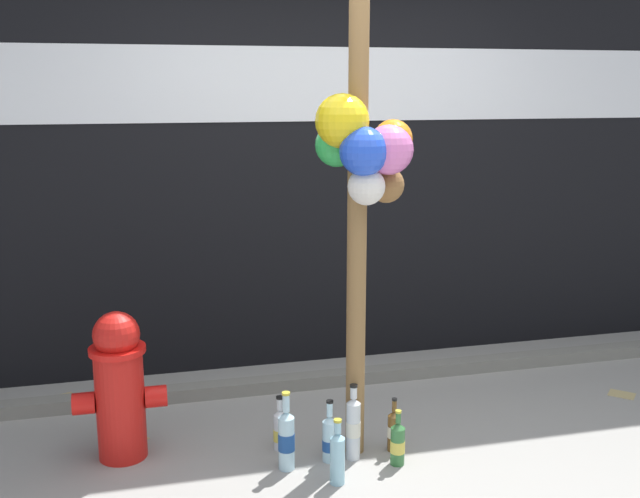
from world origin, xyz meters
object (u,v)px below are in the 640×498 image
at_px(memorial_post, 363,122).
at_px(bottle_6, 398,443).
at_px(bottle_0, 337,456).
at_px(bottle_2, 286,439).
at_px(bottle_4, 280,429).
at_px(bottle_3, 353,427).
at_px(bottle_1, 330,438).
at_px(bottle_5, 394,430).
at_px(fire_hydrant, 119,385).

height_order(memorial_post, bottle_6, memorial_post).
relative_size(bottle_0, bottle_2, 0.81).
bearing_deg(bottle_4, bottle_3, -28.84).
relative_size(bottle_1, bottle_4, 1.11).
xyz_separation_m(bottle_0, bottle_3, (0.14, 0.21, 0.03)).
distance_m(bottle_1, bottle_6, 0.34).
relative_size(bottle_0, bottle_4, 1.12).
bearing_deg(bottle_5, bottle_0, -146.38).
xyz_separation_m(bottle_0, bottle_4, (-0.20, 0.40, -0.03)).
relative_size(bottle_1, bottle_5, 1.13).
bearing_deg(bottle_4, bottle_5, -15.40).
height_order(bottle_0, bottle_3, bottle_3).
distance_m(bottle_1, bottle_2, 0.23).
bearing_deg(bottle_4, bottle_1, -39.93).
relative_size(fire_hydrant, bottle_4, 2.63).
bearing_deg(bottle_6, bottle_1, 160.08).
height_order(bottle_1, bottle_3, bottle_3).
height_order(bottle_1, bottle_6, bottle_1).
xyz_separation_m(memorial_post, bottle_0, (-0.18, -0.24, -1.54)).
bearing_deg(bottle_3, bottle_0, -123.33).
height_order(fire_hydrant, bottle_0, fire_hydrant).
height_order(memorial_post, fire_hydrant, memorial_post).
xyz_separation_m(bottle_0, bottle_5, (0.37, 0.24, -0.03)).
relative_size(memorial_post, bottle_1, 9.07).
bearing_deg(bottle_4, bottle_0, -63.70).
bearing_deg(bottle_4, bottle_6, -29.02).
xyz_separation_m(bottle_5, bottle_6, (-0.03, -0.14, -0.00)).
xyz_separation_m(bottle_0, bottle_2, (-0.21, 0.19, 0.02)).
bearing_deg(bottle_5, bottle_2, -174.83).
xyz_separation_m(bottle_3, bottle_4, (-0.34, 0.19, -0.06)).
xyz_separation_m(bottle_0, bottle_6, (0.34, 0.10, -0.03)).
distance_m(memorial_post, bottle_0, 1.56).
relative_size(bottle_3, bottle_5, 1.38).
bearing_deg(bottle_6, bottle_5, 78.02).
height_order(memorial_post, bottle_3, memorial_post).
height_order(bottle_3, bottle_4, bottle_3).
bearing_deg(bottle_1, fire_hydrant, 163.39).
relative_size(bottle_0, bottle_1, 1.00).
xyz_separation_m(bottle_2, bottle_5, (0.57, 0.05, -0.05)).
bearing_deg(fire_hydrant, bottle_4, -8.54).
bearing_deg(fire_hydrant, bottle_3, -15.13).
relative_size(bottle_4, bottle_5, 1.01).
height_order(fire_hydrant, bottle_3, fire_hydrant).
bearing_deg(bottle_6, fire_hydrant, 162.58).
distance_m(memorial_post, bottle_2, 1.56).
height_order(fire_hydrant, bottle_4, fire_hydrant).
bearing_deg(bottle_1, bottle_6, -19.92).
bearing_deg(bottle_5, fire_hydrant, 168.56).
height_order(bottle_0, bottle_6, bottle_0).
bearing_deg(memorial_post, bottle_3, -149.72).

